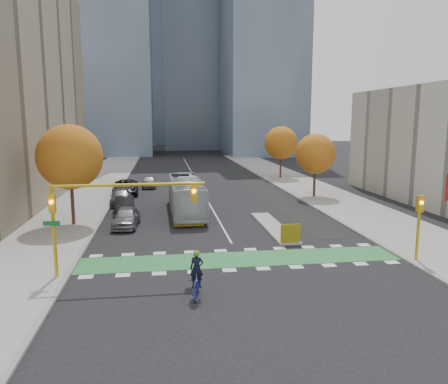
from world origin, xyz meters
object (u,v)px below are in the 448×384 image
object	(u,v)px
hazard_board	(291,233)
tree_west	(70,157)
parked_car_e	(149,182)
tree_east_far	(281,143)
parked_car_a	(126,217)
parked_car_c	(121,197)
parked_car_b	(125,206)
traffic_signal_west	(102,205)
tree_east_near	(315,154)
traffic_signal_east	(419,218)
bus	(186,195)
cyclist	(197,281)
parked_car_d	(126,187)

from	to	relation	value
hazard_board	tree_west	bearing A→B (deg)	154.01
tree_west	parked_car_e	size ratio (longest dim) A/B	1.84
tree_west	tree_east_far	size ratio (longest dim) A/B	1.08
parked_car_a	parked_car_c	size ratio (longest dim) A/B	0.90
hazard_board	parked_car_b	bearing A→B (deg)	136.11
traffic_signal_west	parked_car_a	size ratio (longest dim) A/B	1.81
tree_east_near	tree_east_far	world-z (taller)	tree_east_far
traffic_signal_west	parked_car_b	bearing A→B (deg)	91.03
tree_east_near	traffic_signal_west	size ratio (longest dim) A/B	0.83
traffic_signal_east	hazard_board	bearing A→B (deg)	144.08
hazard_board	traffic_signal_west	size ratio (longest dim) A/B	0.16
tree_west	parked_car_a	size ratio (longest dim) A/B	1.75
parked_car_b	traffic_signal_west	bearing A→B (deg)	-95.62
parked_car_c	parked_car_e	distance (m)	11.21
hazard_board	parked_car_c	xyz separation A→B (m)	(-13.00, 16.76, -0.04)
bus	parked_car_a	size ratio (longest dim) A/B	2.55
hazard_board	tree_east_far	distance (m)	35.13
bus	cyclist	bearing A→B (deg)	-92.59
parked_car_c	parked_car_e	bearing A→B (deg)	73.70
tree_west	tree_east_near	size ratio (longest dim) A/B	1.16
traffic_signal_east	parked_car_b	xyz separation A→B (m)	(-18.73, 16.47, -1.94)
traffic_signal_west	parked_car_c	size ratio (longest dim) A/B	1.63
hazard_board	parked_car_b	xyz separation A→B (m)	(-12.23, 11.76, -0.00)
parked_car_b	parked_car_c	world-z (taller)	parked_car_b
bus	parked_car_d	xyz separation A→B (m)	(-6.40, 11.25, -0.82)
tree_east_far	cyclist	distance (m)	45.01
hazard_board	tree_east_far	xyz separation A→B (m)	(8.50, 33.80, 4.44)
hazard_board	cyclist	bearing A→B (deg)	-131.15
cyclist	parked_car_b	xyz separation A→B (m)	(-5.08, 19.93, 0.01)
parked_car_b	cyclist	bearing A→B (deg)	-82.35
parked_car_a	parked_car_e	size ratio (longest dim) A/B	1.06
tree_east_near	bus	xyz separation A→B (m)	(-14.60, -6.37, -3.19)
bus	parked_car_e	bearing A→B (deg)	102.51
traffic_signal_east	parked_car_c	world-z (taller)	traffic_signal_east
tree_west	tree_east_far	xyz separation A→B (m)	(24.50, 26.00, -0.38)
parked_car_c	parked_car_d	xyz separation A→B (m)	(0.00, 5.92, 0.09)
hazard_board	tree_east_near	xyz separation A→B (m)	(8.00, 17.80, 4.06)
parked_car_e	tree_east_far	bearing A→B (deg)	15.25
hazard_board	tree_west	size ratio (longest dim) A/B	0.17
tree_east_far	parked_car_b	distance (m)	30.58
tree_west	parked_car_b	xyz separation A→B (m)	(3.77, 3.96, -4.82)
tree_east_far	tree_west	bearing A→B (deg)	-133.30
bus	parked_car_a	xyz separation A→B (m)	(-5.08, -4.67, -0.87)
traffic_signal_west	parked_car_c	distance (m)	21.75
cyclist	parked_car_c	size ratio (longest dim) A/B	0.45
bus	parked_car_b	xyz separation A→B (m)	(-5.63, 0.33, -0.87)
tree_east_far	parked_car_c	xyz separation A→B (m)	(-21.50, -17.04, -4.48)
tree_west	parked_car_d	distance (m)	15.91
parked_car_c	traffic_signal_west	bearing A→B (deg)	-90.56
bus	tree_east_near	bearing A→B (deg)	22.58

